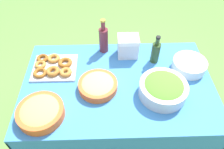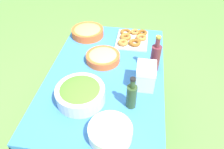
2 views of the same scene
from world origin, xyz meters
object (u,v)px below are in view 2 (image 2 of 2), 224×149
at_px(salad_bowl, 80,93).
at_px(wine_bottle, 155,57).
at_px(olive_oil_bottle, 132,96).
at_px(donut_platter, 132,38).
at_px(fruit_bowl, 88,32).
at_px(cooler_box, 146,76).
at_px(plate_stack, 110,132).
at_px(pasta_bowl, 103,57).

distance_m(salad_bowl, wine_bottle, 0.65).
relative_size(salad_bowl, olive_oil_bottle, 1.35).
xyz_separation_m(donut_platter, fruit_bowl, (-0.02, -0.44, 0.02)).
bearing_deg(salad_bowl, donut_platter, 160.79).
relative_size(donut_platter, cooler_box, 1.91).
relative_size(fruit_bowl, cooler_box, 1.69).
bearing_deg(olive_oil_bottle, wine_bottle, 160.37).
bearing_deg(donut_platter, wine_bottle, 27.76).
bearing_deg(plate_stack, wine_bottle, 159.86).
bearing_deg(cooler_box, salad_bowl, -63.57).
xyz_separation_m(pasta_bowl, plate_stack, (0.72, 0.18, 0.00)).
bearing_deg(wine_bottle, cooler_box, -17.82).
distance_m(salad_bowl, plate_stack, 0.36).
xyz_separation_m(wine_bottle, cooler_box, (0.20, -0.06, -0.03)).
relative_size(salad_bowl, plate_stack, 1.29).
relative_size(donut_platter, fruit_bowl, 1.13).
distance_m(salad_bowl, pasta_bowl, 0.47).
height_order(salad_bowl, pasta_bowl, salad_bowl).
xyz_separation_m(donut_platter, cooler_box, (0.61, 0.15, 0.07)).
bearing_deg(fruit_bowl, olive_oil_bottle, 31.07).
distance_m(donut_platter, fruit_bowl, 0.44).
bearing_deg(pasta_bowl, plate_stack, 14.03).
bearing_deg(wine_bottle, fruit_bowl, -122.81).
bearing_deg(fruit_bowl, cooler_box, 43.39).
bearing_deg(olive_oil_bottle, cooler_box, 158.71).
bearing_deg(plate_stack, pasta_bowl, -165.97).
distance_m(fruit_bowl, cooler_box, 0.86).
bearing_deg(wine_bottle, olive_oil_bottle, -19.63).
bearing_deg(pasta_bowl, wine_bottle, 83.81).
bearing_deg(pasta_bowl, olive_oil_bottle, 31.21).
height_order(plate_stack, olive_oil_bottle, olive_oil_bottle).
height_order(salad_bowl, fruit_bowl, salad_bowl).
height_order(pasta_bowl, olive_oil_bottle, olive_oil_bottle).
distance_m(donut_platter, olive_oil_bottle, 0.83).
relative_size(pasta_bowl, olive_oil_bottle, 1.14).
relative_size(wine_bottle, fruit_bowl, 1.00).
bearing_deg(plate_stack, olive_oil_bottle, 159.05).
bearing_deg(pasta_bowl, salad_bowl, -8.48).
bearing_deg(salad_bowl, pasta_bowl, 171.52).
height_order(wine_bottle, cooler_box, wine_bottle).
bearing_deg(donut_platter, olive_oil_bottle, 4.45).
distance_m(pasta_bowl, fruit_bowl, 0.44).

